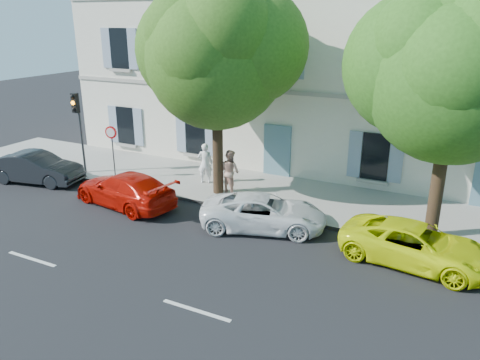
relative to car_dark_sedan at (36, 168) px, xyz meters
The scene contains 14 objects.
ground 11.73m from the car_dark_sedan, ahead, with size 90.00×90.00×0.00m, color black.
sidewalk 12.12m from the car_dark_sedan, 15.76° to the left, with size 36.00×4.50×0.15m, color #A09E96.
kerb 11.72m from the car_dark_sedan, ahead, with size 36.00×0.16×0.16m, color #9E998E.
building 15.67m from the car_dark_sedan, 37.81° to the left, with size 28.00×7.00×12.00m, color silver.
car_dark_sedan is the anchor object (origin of this frame).
car_red_coupe 5.38m from the car_dark_sedan, ahead, with size 1.88×4.62×1.34m, color #BF1005.
car_white_coupe 11.17m from the car_dark_sedan, ahead, with size 2.02×4.39×1.22m, color white.
car_yellow_supercar 16.29m from the car_dark_sedan, ahead, with size 2.06×4.47×1.24m, color #EAF60A.
tree_left 9.77m from the car_dark_sedan, 15.34° to the left, with size 5.45×5.45×8.46m.
tree_right 17.30m from the car_dark_sedan, ahead, with size 5.29×5.29×8.15m.
traffic_light 2.98m from the car_dark_sedan, 54.96° to the left, with size 0.30×0.42×3.75m.
road_sign 3.70m from the car_dark_sedan, 28.94° to the left, with size 0.56×0.15×2.43m.
pedestrian_a 7.69m from the car_dark_sedan, 23.45° to the left, with size 0.65×0.43×1.79m, color white.
pedestrian_b 8.94m from the car_dark_sedan, 16.20° to the left, with size 0.89×0.69×1.83m, color tan.
Camera 1 is at (5.59, -12.60, 7.11)m, focal length 35.00 mm.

